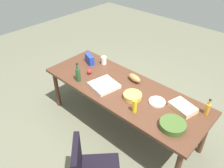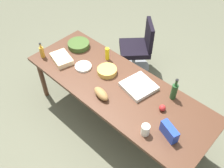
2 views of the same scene
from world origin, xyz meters
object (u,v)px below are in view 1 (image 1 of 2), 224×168
mustard_bottle (135,106)px  pizza_box (104,85)px  chip_bowl (133,96)px  sheet_cake (183,107)px  conference_table (122,92)px  chip_bag_blue (90,59)px  bread_loaf (134,78)px  dressing_bottle (208,108)px  wine_bottle (78,74)px  paper_plate_stack (157,102)px  apple_red (89,72)px  salad_bowl (173,125)px  mayo_jar (104,60)px

mustard_bottle → pizza_box: bearing=-10.7°
chip_bowl → sheet_cake: sheet_cake is taller
conference_table → chip_bag_blue: bearing=-10.6°
conference_table → mustard_bottle: (-0.44, 0.28, 0.16)m
bread_loaf → dressing_bottle: bearing=-178.1°
wine_bottle → sheet_cake: bearing=-162.1°
paper_plate_stack → chip_bowl: (0.30, 0.14, 0.02)m
conference_table → apple_red: (0.64, 0.07, 0.11)m
pizza_box → apple_red: size_ratio=4.74×
chip_bowl → apple_red: bearing=-0.9°
conference_table → salad_bowl: 0.96m
bread_loaf → wine_bottle: 0.85m
conference_table → chip_bowl: 0.28m
dressing_bottle → sheet_cake: dressing_bottle is taller
paper_plate_stack → pizza_box: size_ratio=0.61×
paper_plate_stack → bread_loaf: bearing=-20.3°
conference_table → mustard_bottle: bearing=147.1°
pizza_box → salad_bowl: (-1.15, 0.04, 0.01)m
salad_bowl → bread_loaf: size_ratio=1.30×
dressing_bottle → chip_bag_blue: (2.00, 0.13, -0.01)m
chip_bag_blue → wine_bottle: (-0.26, 0.47, 0.04)m
dressing_bottle → bread_loaf: (1.11, 0.04, -0.04)m
mustard_bottle → salad_bowl: (-0.49, -0.09, -0.05)m
chip_bag_blue → mayo_jar: (-0.19, -0.15, -0.01)m
mustard_bottle → pizza_box: mustard_bottle is taller
mustard_bottle → apple_red: bearing=-11.3°
dressing_bottle → sheet_cake: bearing=26.4°
apple_red → sheet_cake: apple_red is taller
apple_red → chip_bowl: size_ratio=0.30×
chip_bag_blue → wine_bottle: 0.54m
conference_table → sheet_cake: 0.89m
mustard_bottle → chip_bag_blue: (1.31, -0.45, -0.02)m
paper_plate_stack → sheet_cake: size_ratio=0.69×
bread_loaf → mayo_jar: size_ratio=1.81×
bread_loaf → mayo_jar: bearing=-4.0°
paper_plate_stack → sheet_cake: bearing=-160.8°
chip_bowl → wine_bottle: (0.86, 0.23, 0.08)m
apple_red → bread_loaf: 0.72m
mustard_bottle → pizza_box: (0.66, -0.13, -0.07)m
bread_loaf → wine_bottle: wine_bottle is taller
sheet_cake → chip_bag_blue: bearing=0.2°
chip_bag_blue → wine_bottle: wine_bottle is taller
conference_table → apple_red: apple_red is taller
apple_red → wine_bottle: 0.25m
pizza_box → wine_bottle: wine_bottle is taller
mustard_bottle → mayo_jar: mustard_bottle is taller
chip_bowl → bread_loaf: (0.24, -0.34, 0.02)m
pizza_box → paper_plate_stack: bearing=-153.2°
bread_loaf → conference_table: bearing=88.1°
dressing_bottle → wine_bottle: bearing=19.2°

